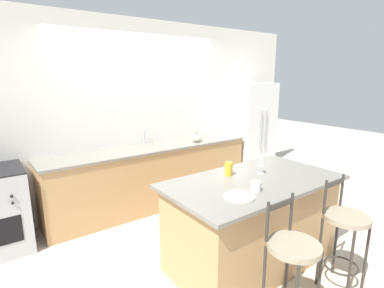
{
  "coord_description": "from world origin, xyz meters",
  "views": [
    {
      "loc": [
        -2.01,
        -3.38,
        1.91
      ],
      "look_at": [
        0.05,
        -0.56,
        1.11
      ],
      "focal_mm": 28.0,
      "sensor_mm": 36.0,
      "label": 1
    }
  ],
  "objects_px": {
    "coffee_mug": "(256,186)",
    "bar_stool_far": "(345,229)",
    "pumpkin_decoration": "(197,138)",
    "bar_stool_near": "(292,260)",
    "refrigerator": "(249,133)",
    "tumbler_cup": "(229,169)",
    "wine_glass": "(261,162)",
    "dinner_plate": "(239,196)"
  },
  "relations": [
    {
      "from": "refrigerator",
      "to": "coffee_mug",
      "type": "bearing_deg",
      "value": -135.28
    },
    {
      "from": "refrigerator",
      "to": "dinner_plate",
      "type": "height_order",
      "value": "refrigerator"
    },
    {
      "from": "wine_glass",
      "to": "dinner_plate",
      "type": "bearing_deg",
      "value": -153.22
    },
    {
      "from": "refrigerator",
      "to": "bar_stool_near",
      "type": "bearing_deg",
      "value": -130.97
    },
    {
      "from": "bar_stool_near",
      "to": "refrigerator",
      "type": "bearing_deg",
      "value": 49.03
    },
    {
      "from": "coffee_mug",
      "to": "tumbler_cup",
      "type": "distance_m",
      "value": 0.47
    },
    {
      "from": "coffee_mug",
      "to": "bar_stool_far",
      "type": "bearing_deg",
      "value": -42.11
    },
    {
      "from": "coffee_mug",
      "to": "tumbler_cup",
      "type": "relative_size",
      "value": 0.87
    },
    {
      "from": "dinner_plate",
      "to": "pumpkin_decoration",
      "type": "bearing_deg",
      "value": 62.62
    },
    {
      "from": "refrigerator",
      "to": "dinner_plate",
      "type": "relative_size",
      "value": 6.68
    },
    {
      "from": "bar_stool_near",
      "to": "dinner_plate",
      "type": "xyz_separation_m",
      "value": [
        -0.05,
        0.52,
        0.34
      ]
    },
    {
      "from": "dinner_plate",
      "to": "coffee_mug",
      "type": "xyz_separation_m",
      "value": [
        0.22,
        0.02,
        0.04
      ]
    },
    {
      "from": "coffee_mug",
      "to": "tumbler_cup",
      "type": "height_order",
      "value": "tumbler_cup"
    },
    {
      "from": "dinner_plate",
      "to": "bar_stool_near",
      "type": "bearing_deg",
      "value": -84.99
    },
    {
      "from": "refrigerator",
      "to": "dinner_plate",
      "type": "distance_m",
      "value": 3.06
    },
    {
      "from": "bar_stool_near",
      "to": "wine_glass",
      "type": "xyz_separation_m",
      "value": [
        0.59,
        0.84,
        0.45
      ]
    },
    {
      "from": "bar_stool_far",
      "to": "tumbler_cup",
      "type": "relative_size",
      "value": 7.52
    },
    {
      "from": "bar_stool_near",
      "to": "tumbler_cup",
      "type": "distance_m",
      "value": 1.11
    },
    {
      "from": "refrigerator",
      "to": "pumpkin_decoration",
      "type": "distance_m",
      "value": 1.28
    },
    {
      "from": "wine_glass",
      "to": "tumbler_cup",
      "type": "relative_size",
      "value": 1.28
    },
    {
      "from": "tumbler_cup",
      "to": "bar_stool_near",
      "type": "bearing_deg",
      "value": -105.4
    },
    {
      "from": "coffee_mug",
      "to": "tumbler_cup",
      "type": "xyz_separation_m",
      "value": [
        0.1,
        0.46,
        0.02
      ]
    },
    {
      "from": "coffee_mug",
      "to": "dinner_plate",
      "type": "bearing_deg",
      "value": -175.41
    },
    {
      "from": "refrigerator",
      "to": "wine_glass",
      "type": "xyz_separation_m",
      "value": [
        -1.64,
        -1.73,
        0.14
      ]
    },
    {
      "from": "wine_glass",
      "to": "pumpkin_decoration",
      "type": "distance_m",
      "value": 1.66
    },
    {
      "from": "coffee_mug",
      "to": "pumpkin_decoration",
      "type": "distance_m",
      "value": 2.07
    },
    {
      "from": "bar_stool_far",
      "to": "dinner_plate",
      "type": "relative_size",
      "value": 3.85
    },
    {
      "from": "bar_stool_near",
      "to": "coffee_mug",
      "type": "height_order",
      "value": "bar_stool_near"
    },
    {
      "from": "dinner_plate",
      "to": "wine_glass",
      "type": "relative_size",
      "value": 1.52
    },
    {
      "from": "bar_stool_near",
      "to": "pumpkin_decoration",
      "type": "bearing_deg",
      "value": 68.7
    },
    {
      "from": "wine_glass",
      "to": "bar_stool_far",
      "type": "bearing_deg",
      "value": -77.74
    },
    {
      "from": "refrigerator",
      "to": "bar_stool_far",
      "type": "relative_size",
      "value": 1.74
    },
    {
      "from": "bar_stool_far",
      "to": "coffee_mug",
      "type": "xyz_separation_m",
      "value": [
        -0.59,
        0.53,
        0.37
      ]
    },
    {
      "from": "dinner_plate",
      "to": "wine_glass",
      "type": "distance_m",
      "value": 0.72
    },
    {
      "from": "wine_glass",
      "to": "bar_stool_near",
      "type": "bearing_deg",
      "value": -125.01
    },
    {
      "from": "bar_stool_far",
      "to": "pumpkin_decoration",
      "type": "relative_size",
      "value": 6.6
    },
    {
      "from": "refrigerator",
      "to": "tumbler_cup",
      "type": "xyz_separation_m",
      "value": [
        -1.95,
        -1.57,
        0.08
      ]
    },
    {
      "from": "dinner_plate",
      "to": "tumbler_cup",
      "type": "distance_m",
      "value": 0.58
    },
    {
      "from": "bar_stool_far",
      "to": "wine_glass",
      "type": "distance_m",
      "value": 0.96
    },
    {
      "from": "bar_stool_far",
      "to": "pumpkin_decoration",
      "type": "distance_m",
      "value": 2.48
    },
    {
      "from": "pumpkin_decoration",
      "to": "refrigerator",
      "type": "bearing_deg",
      "value": 5.15
    },
    {
      "from": "tumbler_cup",
      "to": "pumpkin_decoration",
      "type": "height_order",
      "value": "pumpkin_decoration"
    }
  ]
}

